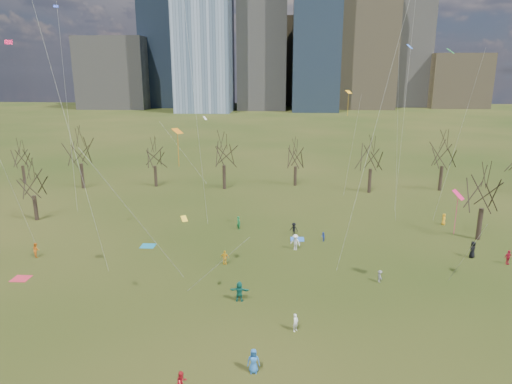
# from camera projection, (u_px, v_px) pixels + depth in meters

# --- Properties ---
(ground) EXTENTS (500.00, 500.00, 0.00)m
(ground) POSITION_uv_depth(u_px,v_px,m) (248.00, 310.00, 38.16)
(ground) COLOR black
(ground) RESTS_ON ground
(downtown_skyline) EXTENTS (212.50, 78.00, 118.00)m
(downtown_skyline) POSITION_uv_depth(u_px,v_px,m) (274.00, 31.00, 231.41)
(downtown_skyline) COLOR slate
(downtown_skyline) RESTS_ON ground
(bare_tree_row) EXTENTS (113.04, 29.80, 9.50)m
(bare_tree_row) POSITION_uv_depth(u_px,v_px,m) (265.00, 157.00, 72.49)
(bare_tree_row) COLOR black
(bare_tree_row) RESTS_ON ground
(blanket_teal) EXTENTS (1.60, 1.50, 0.03)m
(blanket_teal) POSITION_uv_depth(u_px,v_px,m) (148.00, 246.00, 51.96)
(blanket_teal) COLOR #186F93
(blanket_teal) RESTS_ON ground
(blanket_navy) EXTENTS (1.60, 1.50, 0.03)m
(blanket_navy) POSITION_uv_depth(u_px,v_px,m) (297.00, 239.00, 54.03)
(blanket_navy) COLOR blue
(blanket_navy) RESTS_ON ground
(blanket_crimson) EXTENTS (1.60, 1.50, 0.03)m
(blanket_crimson) POSITION_uv_depth(u_px,v_px,m) (21.00, 279.00, 43.80)
(blanket_crimson) COLOR red
(blanket_crimson) RESTS_ON ground
(person_0) EXTENTS (0.88, 0.61, 1.71)m
(person_0) POSITION_uv_depth(u_px,v_px,m) (254.00, 361.00, 30.01)
(person_0) COLOR #2864AF
(person_0) RESTS_ON ground
(person_1) EXTENTS (0.59, 0.63, 1.44)m
(person_1) POSITION_uv_depth(u_px,v_px,m) (296.00, 322.00, 34.85)
(person_1) COLOR white
(person_1) RESTS_ON ground
(person_2) EXTENTS (0.94, 1.01, 1.66)m
(person_2) POSITION_uv_depth(u_px,v_px,m) (182.00, 383.00, 27.90)
(person_2) COLOR red
(person_2) RESTS_ON ground
(person_3) EXTENTS (0.60, 0.85, 1.19)m
(person_3) POSITION_uv_depth(u_px,v_px,m) (380.00, 276.00, 42.98)
(person_3) COLOR slate
(person_3) RESTS_ON ground
(person_4) EXTENTS (0.95, 0.51, 1.53)m
(person_4) POSITION_uv_depth(u_px,v_px,m) (225.00, 258.00, 46.82)
(person_4) COLOR yellow
(person_4) RESTS_ON ground
(person_5) EXTENTS (1.70, 0.59, 1.81)m
(person_5) POSITION_uv_depth(u_px,v_px,m) (239.00, 291.00, 39.35)
(person_5) COLOR #176858
(person_5) RESTS_ON ground
(person_6) EXTENTS (0.98, 1.07, 1.83)m
(person_6) POSITION_uv_depth(u_px,v_px,m) (473.00, 250.00, 48.54)
(person_6) COLOR black
(person_6) RESTS_ON ground
(person_8) EXTENTS (0.43, 0.54, 1.08)m
(person_8) POSITION_uv_depth(u_px,v_px,m) (323.00, 237.00, 53.34)
(person_8) COLOR #2845AF
(person_8) RESTS_ON ground
(person_9) EXTENTS (1.35, 1.15, 1.82)m
(person_9) POSITION_uv_depth(u_px,v_px,m) (295.00, 242.00, 50.66)
(person_9) COLOR white
(person_9) RESTS_ON ground
(person_10) EXTENTS (0.97, 0.68, 1.53)m
(person_10) POSITION_uv_depth(u_px,v_px,m) (508.00, 257.00, 46.89)
(person_10) COLOR #B4192D
(person_10) RESTS_ON ground
(person_12) EXTENTS (0.69, 0.86, 1.52)m
(person_12) POSITION_uv_depth(u_px,v_px,m) (444.00, 219.00, 58.94)
(person_12) COLOR orange
(person_12) RESTS_ON ground
(person_13) EXTENTS (0.70, 0.75, 1.72)m
(person_13) POSITION_uv_depth(u_px,v_px,m) (239.00, 223.00, 57.22)
(person_13) COLOR #1A7538
(person_13) RESTS_ON ground
(person_14) EXTENTS (0.96, 0.97, 1.57)m
(person_14) POSITION_uv_depth(u_px,v_px,m) (36.00, 250.00, 48.77)
(person_14) COLOR orange
(person_14) RESTS_ON ground
(person_15) EXTENTS (1.15, 0.89, 1.57)m
(person_15) POSITION_uv_depth(u_px,v_px,m) (294.00, 229.00, 55.24)
(person_15) COLOR black
(person_15) RESTS_ON ground
(kites_airborne) EXTENTS (46.93, 43.82, 33.39)m
(kites_airborne) POSITION_uv_depth(u_px,v_px,m) (271.00, 123.00, 46.78)
(kites_airborne) COLOR orange
(kites_airborne) RESTS_ON ground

